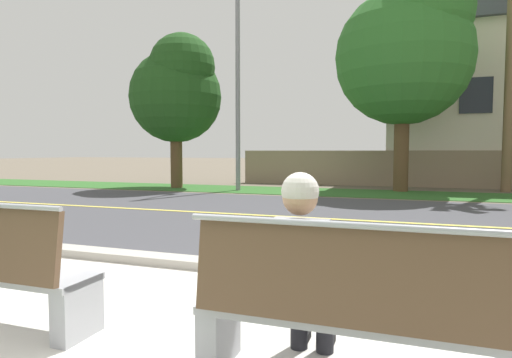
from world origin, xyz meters
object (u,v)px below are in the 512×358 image
at_px(shade_tree_far_left, 177,90).
at_px(shade_tree_left, 408,47).
at_px(bench_right, 351,316).
at_px(seated_person_grey, 303,265).
at_px(streetlamp, 240,67).

xyz_separation_m(shade_tree_far_left, shade_tree_left, (7.99, 1.20, 1.20)).
xyz_separation_m(bench_right, shade_tree_left, (0.22, 12.96, 4.38)).
height_order(shade_tree_far_left, shade_tree_left, shade_tree_left).
xyz_separation_m(seated_person_grey, streetlamp, (-4.97, 11.55, 3.61)).
bearing_deg(shade_tree_far_left, streetlamp, -0.76).
xyz_separation_m(seated_person_grey, shade_tree_far_left, (-7.45, 11.58, 2.96)).
xyz_separation_m(streetlamp, shade_tree_left, (5.50, 1.24, 0.55)).
bearing_deg(streetlamp, bench_right, -65.75).
bearing_deg(bench_right, shade_tree_far_left, 123.47).
bearing_deg(seated_person_grey, shade_tree_far_left, 122.77).
bearing_deg(seated_person_grey, bench_right, -28.56).
xyz_separation_m(seated_person_grey, shade_tree_left, (0.54, 12.79, 4.16)).
xyz_separation_m(bench_right, seated_person_grey, (-0.31, 0.17, 0.22)).
distance_m(bench_right, streetlamp, 13.41).
bearing_deg(shade_tree_left, streetlamp, -167.32).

